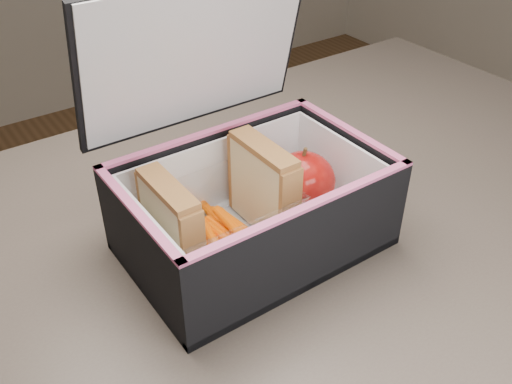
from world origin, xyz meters
The scene contains 8 objects.
kitchen_table centered at (0.00, 0.00, 0.66)m, with size 1.20×0.80×0.75m.
lunch_bag centered at (-0.04, 0.02, 0.81)m, with size 0.28×0.23×0.28m.
plastic_tub centered at (-0.08, 0.03, 0.80)m, with size 0.16×0.11×0.07m, color white, non-canonical shape.
sandwich_left centered at (-0.13, 0.03, 0.82)m, with size 0.03×0.09×0.10m.
sandwich_right centered at (-0.02, 0.03, 0.82)m, with size 0.03×0.10×0.11m.
carrot_sticks centered at (-0.07, 0.02, 0.78)m, with size 0.05×0.14×0.03m.
paper_napkin centered at (0.03, 0.03, 0.77)m, with size 0.07×0.08×0.01m, color white.
red_apple centered at (0.04, 0.02, 0.81)m, with size 0.09×0.09×0.08m.
Camera 1 is at (-0.32, -0.39, 1.18)m, focal length 40.00 mm.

